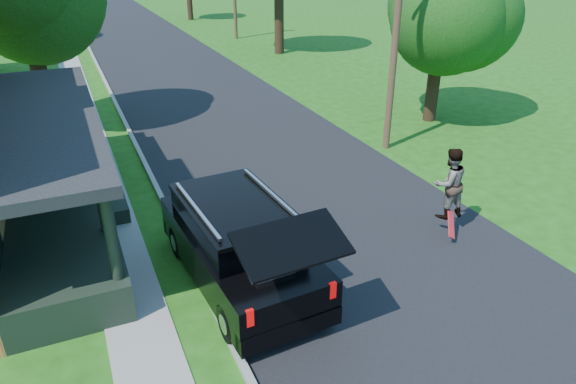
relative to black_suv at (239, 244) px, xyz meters
name	(u,v)px	position (x,y,z in m)	size (l,w,h in m)	color
ground	(396,282)	(3.20, -1.51, -0.98)	(140.00, 140.00, 0.00)	#1C4D0F
street	(186,82)	(3.20, 18.49, -0.98)	(8.00, 120.00, 0.02)	black
curb	(109,90)	(-0.85, 18.49, -0.98)	(0.15, 120.00, 0.12)	gray
sidewalk	(77,93)	(-2.40, 18.49, -0.98)	(1.30, 120.00, 0.03)	gray
black_suv	(239,244)	(0.00, 0.00, 0.00)	(2.45, 5.62, 2.56)	black
skateboarder	(449,183)	(5.70, -0.01, 0.39)	(0.95, 0.76, 1.91)	black
skateboard	(451,225)	(5.53, -0.48, -0.55)	(0.52, 0.59, 0.57)	red
tree_right_near	(441,12)	(11.22, 7.81, 3.48)	(5.35, 5.03, 6.91)	black
utility_pole_near	(396,37)	(7.70, 5.73, 3.04)	(1.51, 0.32, 7.78)	#4A3722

